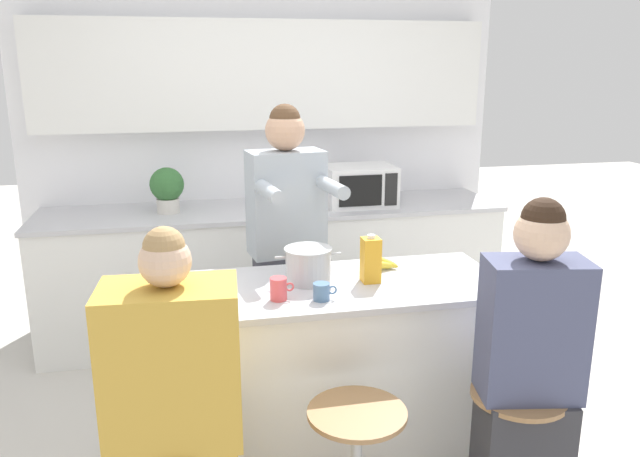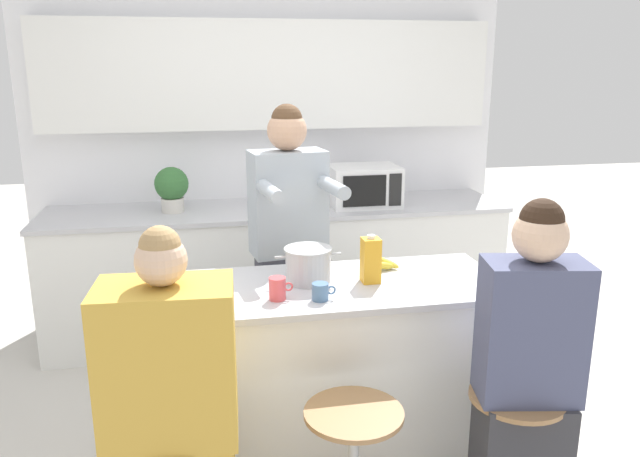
% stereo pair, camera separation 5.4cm
% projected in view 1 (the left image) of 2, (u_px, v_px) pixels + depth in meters
% --- Properties ---
extents(wall_back, '(3.46, 0.22, 2.70)m').
position_uv_depth(wall_back, '(265.00, 115.00, 4.52)').
color(wall_back, white).
rests_on(wall_back, ground_plane).
extents(back_counter, '(3.21, 0.71, 0.93)m').
position_uv_depth(back_counter, '(275.00, 270.00, 4.49)').
color(back_counter, white).
rests_on(back_counter, ground_plane).
extents(kitchen_island, '(1.68, 0.66, 0.93)m').
position_uv_depth(kitchen_island, '(323.00, 375.00, 2.98)').
color(kitchen_island, black).
rests_on(kitchen_island, ground_plane).
extents(bar_stool_rightmost, '(0.39, 0.39, 0.63)m').
position_uv_depth(bar_stool_rightmost, '(514.00, 453.00, 2.58)').
color(bar_stool_rightmost, '#997047').
rests_on(bar_stool_rightmost, ground_plane).
extents(person_cooking, '(0.46, 0.58, 1.71)m').
position_uv_depth(person_cooking, '(287.00, 261.00, 3.42)').
color(person_cooking, '#383842').
rests_on(person_cooking, ground_plane).
extents(person_wrapped_blanket, '(0.48, 0.32, 1.40)m').
position_uv_depth(person_wrapped_blanket, '(176.00, 430.00, 2.20)').
color(person_wrapped_blanket, gold).
rests_on(person_wrapped_blanket, ground_plane).
extents(person_seated_near, '(0.42, 0.32, 1.44)m').
position_uv_depth(person_seated_near, '(527.00, 386.00, 2.49)').
color(person_seated_near, '#333338').
rests_on(person_seated_near, ground_plane).
extents(cooking_pot, '(0.31, 0.22, 0.16)m').
position_uv_depth(cooking_pot, '(308.00, 265.00, 2.88)').
color(cooking_pot, '#B7BABC').
rests_on(cooking_pot, kitchen_island).
extents(fruit_bowl, '(0.23, 0.23, 0.08)m').
position_uv_depth(fruit_bowl, '(170.00, 290.00, 2.68)').
color(fruit_bowl, silver).
rests_on(fruit_bowl, kitchen_island).
extents(coffee_cup_near, '(0.10, 0.07, 0.08)m').
position_uv_depth(coffee_cup_near, '(322.00, 292.00, 2.67)').
color(coffee_cup_near, '#4C7099').
rests_on(coffee_cup_near, kitchen_island).
extents(coffee_cup_far, '(0.11, 0.07, 0.10)m').
position_uv_depth(coffee_cup_far, '(279.00, 289.00, 2.67)').
color(coffee_cup_far, '#DB4C51').
rests_on(coffee_cup_far, kitchen_island).
extents(banana_bunch, '(0.19, 0.13, 0.06)m').
position_uv_depth(banana_bunch, '(380.00, 263.00, 3.07)').
color(banana_bunch, yellow).
rests_on(banana_bunch, kitchen_island).
extents(juice_carton, '(0.08, 0.08, 0.23)m').
position_uv_depth(juice_carton, '(371.00, 260.00, 2.88)').
color(juice_carton, gold).
rests_on(juice_carton, kitchen_island).
extents(microwave, '(0.48, 0.38, 0.28)m').
position_uv_depth(microwave, '(359.00, 185.00, 4.41)').
color(microwave, white).
rests_on(microwave, back_counter).
extents(potted_plant, '(0.23, 0.23, 0.31)m').
position_uv_depth(potted_plant, '(167.00, 188.00, 4.17)').
color(potted_plant, beige).
rests_on(potted_plant, back_counter).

